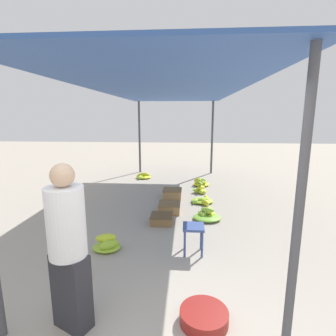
# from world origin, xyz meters

# --- Properties ---
(canopy_post_front_right) EXTENTS (0.08, 0.08, 2.75)m
(canopy_post_front_right) POSITION_xyz_m (1.40, 0.30, 1.38)
(canopy_post_front_right) COLOR #4C4C51
(canopy_post_front_right) RESTS_ON ground
(canopy_post_back_left) EXTENTS (0.08, 0.08, 2.75)m
(canopy_post_back_left) POSITION_xyz_m (-1.40, 8.25, 1.38)
(canopy_post_back_left) COLOR #4C4C51
(canopy_post_back_left) RESTS_ON ground
(canopy_post_back_right) EXTENTS (0.08, 0.08, 2.75)m
(canopy_post_back_right) POSITION_xyz_m (1.40, 8.25, 1.38)
(canopy_post_back_right) COLOR #4C4C51
(canopy_post_back_right) RESTS_ON ground
(canopy_tarp) EXTENTS (3.20, 8.35, 0.04)m
(canopy_tarp) POSITION_xyz_m (0.00, 4.28, 2.77)
(canopy_tarp) COLOR #33569E
(canopy_tarp) RESTS_ON canopy_post_front_left
(vendor_foreground) EXTENTS (0.50, 0.50, 1.76)m
(vendor_foreground) POSITION_xyz_m (-0.72, 0.47, 0.92)
(vendor_foreground) COLOR #2D2D33
(vendor_foreground) RESTS_ON ground
(stool) EXTENTS (0.34, 0.34, 0.47)m
(stool) POSITION_xyz_m (0.57, 2.08, 0.38)
(stool) COLOR #384C84
(stool) RESTS_ON ground
(basin_black) EXTENTS (0.53, 0.53, 0.14)m
(basin_black) POSITION_xyz_m (0.66, 0.61, 0.07)
(basin_black) COLOR maroon
(basin_black) RESTS_ON ground
(banana_pile_left_0) EXTENTS (0.47, 0.45, 0.28)m
(banana_pile_left_0) POSITION_xyz_m (-0.85, 2.07, 0.11)
(banana_pile_left_0) COLOR #9BC230
(banana_pile_left_0) RESTS_ON ground
(banana_pile_left_1) EXTENTS (0.54, 0.54, 0.21)m
(banana_pile_left_1) POSITION_xyz_m (-1.10, 7.17, 0.08)
(banana_pile_left_1) COLOR #C2D229
(banana_pile_left_1) RESTS_ON ground
(banana_pile_right_0) EXTENTS (0.58, 0.68, 0.15)m
(banana_pile_right_0) POSITION_xyz_m (0.87, 4.61, 0.06)
(banana_pile_right_0) COLOR #CCD628
(banana_pile_right_0) RESTS_ON ground
(banana_pile_right_1) EXTENTS (0.60, 0.61, 0.25)m
(banana_pile_right_1) POSITION_xyz_m (0.91, 3.55, 0.08)
(banana_pile_right_1) COLOR #8CBC33
(banana_pile_right_1) RESTS_ON ground
(banana_pile_right_2) EXTENTS (0.45, 0.40, 0.33)m
(banana_pile_right_2) POSITION_xyz_m (0.85, 5.51, 0.11)
(banana_pile_right_2) COLOR #A7C72E
(banana_pile_right_2) RESTS_ON ground
(banana_pile_right_3) EXTENTS (0.51, 0.49, 0.25)m
(banana_pile_right_3) POSITION_xyz_m (0.91, 6.31, 0.09)
(banana_pile_right_3) COLOR yellow
(banana_pile_right_3) RESTS_ON ground
(crate_near) EXTENTS (0.45, 0.45, 0.18)m
(crate_near) POSITION_xyz_m (-0.06, 3.25, 0.09)
(crate_near) COLOR brown
(crate_near) RESTS_ON ground
(crate_mid) EXTENTS (0.51, 0.51, 0.23)m
(crate_mid) POSITION_xyz_m (0.07, 5.01, 0.12)
(crate_mid) COLOR #9E7A4C
(crate_mid) RESTS_ON ground
(crate_far) EXTENTS (0.50, 0.50, 0.22)m
(crate_far) POSITION_xyz_m (0.06, 3.90, 0.11)
(crate_far) COLOR #9E7A4C
(crate_far) RESTS_ON ground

